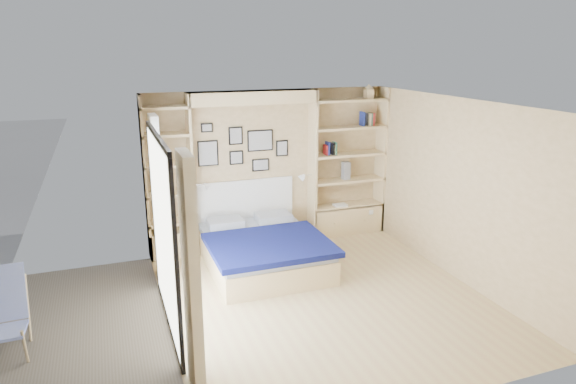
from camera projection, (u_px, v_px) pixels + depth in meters
name	position (u px, v px, depth m)	size (l,w,h in m)	color
ground	(323.00, 297.00, 6.70)	(4.50, 4.50, 0.00)	tan
room_shell	(259.00, 190.00, 7.66)	(4.50, 4.50, 4.50)	tan
bed	(262.00, 249.00, 7.57)	(1.68, 2.08, 1.07)	beige
photo_gallery	(242.00, 148.00, 8.13)	(1.48, 0.02, 0.82)	black
reading_lamps	(256.00, 181.00, 8.11)	(1.92, 0.12, 0.15)	silver
shelf_decor	(342.00, 136.00, 8.50)	(3.53, 0.23, 2.03)	#A51E1E
deck	(17.00, 350.00, 5.52)	(3.20, 4.00, 0.05)	#685C4C
deck_chair	(0.00, 314.00, 5.42)	(0.56, 0.90, 0.88)	tan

